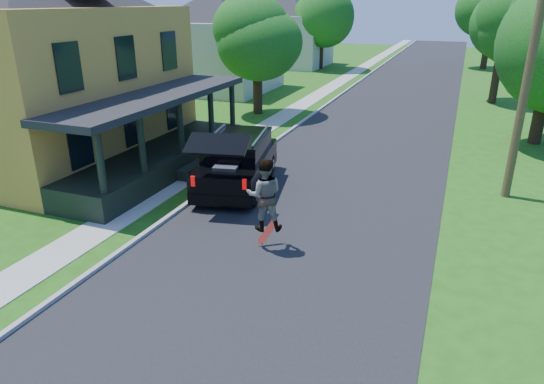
% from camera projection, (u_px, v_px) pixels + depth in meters
% --- Properties ---
extents(ground, '(140.00, 140.00, 0.00)m').
position_uv_depth(ground, '(261.00, 277.00, 12.11)').
color(ground, '#1F5210').
rests_on(ground, ground).
extents(street, '(8.00, 120.00, 0.02)m').
position_uv_depth(street, '(386.00, 114.00, 29.45)').
color(street, black).
rests_on(street, ground).
extents(curb, '(0.15, 120.00, 0.12)m').
position_uv_depth(curb, '(322.00, 109.00, 30.81)').
color(curb, '#959691').
rests_on(curb, ground).
extents(sidewalk, '(1.30, 120.00, 0.03)m').
position_uv_depth(sidewalk, '(299.00, 107.00, 31.33)').
color(sidewalk, '#9B9C94').
rests_on(sidewalk, ground).
extents(front_walk, '(6.50, 1.20, 0.03)m').
position_uv_depth(front_walk, '(108.00, 164.00, 20.50)').
color(front_walk, '#9B9C94').
rests_on(front_walk, ground).
extents(main_house, '(15.56, 15.56, 10.10)m').
position_uv_depth(main_house, '(26.00, 40.00, 19.79)').
color(main_house, '#CB8B3B').
rests_on(main_house, ground).
extents(neighbor_house_mid, '(12.78, 12.78, 8.30)m').
position_uv_depth(neighbor_house_mid, '(215.00, 33.00, 35.90)').
color(neighbor_house_mid, beige).
rests_on(neighbor_house_mid, ground).
extents(neighbor_house_far, '(12.78, 12.78, 8.30)m').
position_uv_depth(neighbor_house_far, '(287.00, 24.00, 49.77)').
color(neighbor_house_far, beige).
rests_on(neighbor_house_far, ground).
extents(black_suv, '(3.06, 5.75, 2.55)m').
position_uv_depth(black_suv, '(237.00, 162.00, 17.59)').
color(black_suv, black).
rests_on(black_suv, ground).
extents(skateboarder, '(1.20, 1.08, 2.02)m').
position_uv_depth(skateboarder, '(264.00, 195.00, 13.00)').
color(skateboarder, black).
rests_on(skateboarder, ground).
extents(skateboard, '(0.50, 0.46, 0.68)m').
position_uv_depth(skateboard, '(268.00, 233.00, 13.57)').
color(skateboard, '#A01F0D').
rests_on(skateboard, ground).
extents(tree_left_mid, '(6.78, 6.47, 7.63)m').
position_uv_depth(tree_left_mid, '(256.00, 29.00, 27.85)').
color(tree_left_mid, black).
rests_on(tree_left_mid, ground).
extents(tree_left_far, '(7.76, 7.58, 8.72)m').
position_uv_depth(tree_left_far, '(322.00, 11.00, 46.91)').
color(tree_left_far, black).
rests_on(tree_left_far, ground).
extents(tree_right_mid, '(5.75, 5.80, 8.17)m').
position_uv_depth(tree_right_mid, '(505.00, 18.00, 30.67)').
color(tree_right_mid, black).
rests_on(tree_right_mid, ground).
extents(tree_right_far, '(6.14, 6.20, 8.41)m').
position_uv_depth(tree_right_far, '(492.00, 11.00, 46.70)').
color(tree_right_far, black).
rests_on(tree_right_far, ground).
extents(utility_pole_near, '(1.69, 0.71, 10.34)m').
position_uv_depth(utility_pole_near, '(535.00, 38.00, 15.15)').
color(utility_pole_near, '#42321E').
rests_on(utility_pole_near, ground).
extents(utility_pole_far, '(1.64, 0.46, 9.58)m').
position_uv_depth(utility_pole_far, '(508.00, 19.00, 41.60)').
color(utility_pole_far, '#42321E').
rests_on(utility_pole_far, ground).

